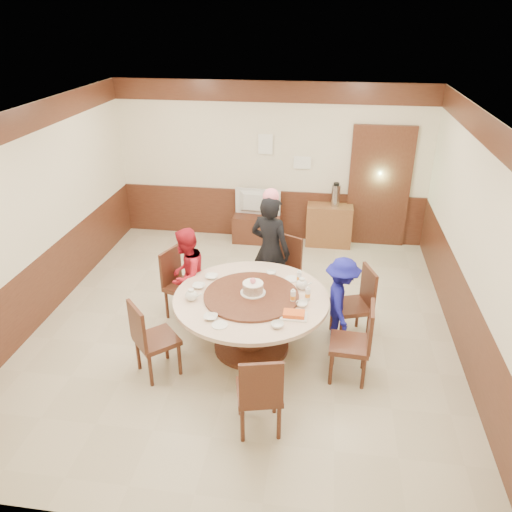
# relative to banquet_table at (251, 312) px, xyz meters

# --- Properties ---
(room) EXTENTS (6.00, 6.04, 2.84)m
(room) POSITION_rel_banquet_table_xyz_m (-0.17, 0.49, 0.55)
(room) COLOR #C1B79A
(room) RESTS_ON ground
(banquet_table) EXTENTS (1.88, 1.88, 0.78)m
(banquet_table) POSITION_rel_banquet_table_xyz_m (0.00, 0.00, 0.00)
(banquet_table) COLOR #492316
(banquet_table) RESTS_ON ground
(chair_0) EXTENTS (0.57, 0.56, 0.97)m
(chair_0) POSITION_rel_banquet_table_xyz_m (1.24, 0.44, -0.23)
(chair_0) COLOR #492316
(chair_0) RESTS_ON ground
(chair_1) EXTENTS (0.59, 0.60, 0.97)m
(chair_1) POSITION_rel_banquet_table_xyz_m (0.26, 1.20, -0.23)
(chair_1) COLOR #492316
(chair_1) RESTS_ON ground
(chair_2) EXTENTS (0.57, 0.57, 0.97)m
(chair_2) POSITION_rel_banquet_table_xyz_m (-1.04, 0.62, -0.23)
(chair_2) COLOR #492316
(chair_2) RESTS_ON ground
(chair_3) EXTENTS (0.62, 0.62, 0.97)m
(chair_3) POSITION_rel_banquet_table_xyz_m (-1.02, -0.63, -0.23)
(chair_3) COLOR #492316
(chair_3) RESTS_ON ground
(chair_4) EXTENTS (0.53, 0.54, 0.97)m
(chair_4) POSITION_rel_banquet_table_xyz_m (0.28, -1.32, -0.23)
(chair_4) COLOR #492316
(chair_4) RESTS_ON ground
(chair_5) EXTENTS (0.48, 0.47, 0.97)m
(chair_5) POSITION_rel_banquet_table_xyz_m (1.21, -0.38, -0.23)
(chair_5) COLOR #492316
(chair_5) RESTS_ON ground
(person_standing) EXTENTS (0.71, 0.60, 1.64)m
(person_standing) POSITION_rel_banquet_table_xyz_m (0.09, 1.14, 0.29)
(person_standing) COLOR black
(person_standing) RESTS_ON ground
(person_red) EXTENTS (0.62, 0.73, 1.32)m
(person_red) POSITION_rel_banquet_table_xyz_m (-0.96, 0.56, 0.13)
(person_red) COLOR red
(person_red) RESTS_ON ground
(person_blue) EXTENTS (0.49, 0.78, 1.17)m
(person_blue) POSITION_rel_banquet_table_xyz_m (1.08, 0.33, 0.05)
(person_blue) COLOR navy
(person_blue) RESTS_ON ground
(birthday_cake) EXTENTS (0.31, 0.31, 0.21)m
(birthday_cake) POSITION_rel_banquet_table_xyz_m (0.01, 0.04, 0.32)
(birthday_cake) COLOR white
(birthday_cake) RESTS_ON banquet_table
(teapot_left) EXTENTS (0.17, 0.15, 0.13)m
(teapot_left) POSITION_rel_banquet_table_xyz_m (-0.69, -0.17, 0.28)
(teapot_left) COLOR white
(teapot_left) RESTS_ON banquet_table
(teapot_right) EXTENTS (0.17, 0.15, 0.13)m
(teapot_right) POSITION_rel_banquet_table_xyz_m (0.59, 0.28, 0.28)
(teapot_right) COLOR white
(teapot_right) RESTS_ON banquet_table
(bowl_0) EXTENTS (0.16, 0.16, 0.04)m
(bowl_0) POSITION_rel_banquet_table_xyz_m (-0.58, 0.38, 0.24)
(bowl_0) COLOR white
(bowl_0) RESTS_ON banquet_table
(bowl_1) EXTENTS (0.14, 0.14, 0.05)m
(bowl_1) POSITION_rel_banquet_table_xyz_m (0.38, -0.59, 0.24)
(bowl_1) COLOR white
(bowl_1) RESTS_ON banquet_table
(bowl_2) EXTENTS (0.16, 0.16, 0.04)m
(bowl_2) POSITION_rel_banquet_table_xyz_m (-0.38, -0.53, 0.24)
(bowl_2) COLOR white
(bowl_2) RESTS_ON banquet_table
(bowl_3) EXTENTS (0.14, 0.14, 0.04)m
(bowl_3) POSITION_rel_banquet_table_xyz_m (0.61, -0.12, 0.24)
(bowl_3) COLOR white
(bowl_3) RESTS_ON banquet_table
(bowl_4) EXTENTS (0.16, 0.16, 0.04)m
(bowl_4) POSITION_rel_banquet_table_xyz_m (-0.68, 0.13, 0.24)
(bowl_4) COLOR white
(bowl_4) RESTS_ON banquet_table
(bowl_5) EXTENTS (0.13, 0.13, 0.04)m
(bowl_5) POSITION_rel_banquet_table_xyz_m (0.17, 0.59, 0.24)
(bowl_5) COLOR white
(bowl_5) RESTS_ON banquet_table
(saucer_near) EXTENTS (0.18, 0.18, 0.01)m
(saucer_near) POSITION_rel_banquet_table_xyz_m (-0.25, -0.65, 0.22)
(saucer_near) COLOR white
(saucer_near) RESTS_ON banquet_table
(saucer_far) EXTENTS (0.18, 0.18, 0.01)m
(saucer_far) POSITION_rel_banquet_table_xyz_m (0.45, 0.50, 0.22)
(saucer_far) COLOR white
(saucer_far) RESTS_ON banquet_table
(shrimp_platter) EXTENTS (0.30, 0.20, 0.06)m
(shrimp_platter) POSITION_rel_banquet_table_xyz_m (0.54, -0.36, 0.24)
(shrimp_platter) COLOR white
(shrimp_platter) RESTS_ON banquet_table
(bottle_0) EXTENTS (0.06, 0.06, 0.16)m
(bottle_0) POSITION_rel_banquet_table_xyz_m (0.50, -0.06, 0.30)
(bottle_0) COLOR white
(bottle_0) RESTS_ON banquet_table
(bottle_1) EXTENTS (0.06, 0.06, 0.16)m
(bottle_1) POSITION_rel_banquet_table_xyz_m (0.67, 0.02, 0.30)
(bottle_1) COLOR white
(bottle_1) RESTS_ON banquet_table
(bottle_2) EXTENTS (0.06, 0.06, 0.16)m
(bottle_2) POSITION_rel_banquet_table_xyz_m (0.55, 0.42, 0.30)
(bottle_2) COLOR white
(bottle_2) RESTS_ON banquet_table
(tv_stand) EXTENTS (0.85, 0.45, 0.50)m
(tv_stand) POSITION_rel_banquet_table_xyz_m (-0.39, 3.23, -0.28)
(tv_stand) COLOR #492316
(tv_stand) RESTS_ON ground
(television) EXTENTS (0.83, 0.17, 0.48)m
(television) POSITION_rel_banquet_table_xyz_m (-0.39, 3.23, 0.20)
(television) COLOR gray
(television) RESTS_ON tv_stand
(side_cabinet) EXTENTS (0.80, 0.40, 0.75)m
(side_cabinet) POSITION_rel_banquet_table_xyz_m (0.91, 3.26, -0.16)
(side_cabinet) COLOR brown
(side_cabinet) RESTS_ON ground
(thermos) EXTENTS (0.15, 0.15, 0.38)m
(thermos) POSITION_rel_banquet_table_xyz_m (0.99, 3.26, 0.41)
(thermos) COLOR silver
(thermos) RESTS_ON side_cabinet
(notice_left) EXTENTS (0.25, 0.00, 0.35)m
(notice_left) POSITION_rel_banquet_table_xyz_m (-0.28, 3.43, 1.22)
(notice_left) COLOR white
(notice_left) RESTS_ON room
(notice_right) EXTENTS (0.30, 0.00, 0.22)m
(notice_right) POSITION_rel_banquet_table_xyz_m (0.37, 3.43, 0.92)
(notice_right) COLOR white
(notice_right) RESTS_ON room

